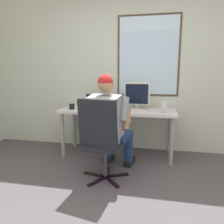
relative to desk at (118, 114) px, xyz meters
name	(u,v)px	position (x,y,z in m)	size (l,w,h in m)	color
ground_plane	(106,224)	(0.18, -1.61, -0.66)	(5.10, 4.03, 0.02)	#4A4649
wall_rear	(133,64)	(0.19, 0.38, 0.78)	(5.10, 0.08, 2.85)	beige
desk	(118,114)	(0.00, 0.00, 0.00)	(1.76, 0.64, 0.73)	gray
office_chair	(101,136)	(-0.03, -0.91, -0.09)	(0.57, 0.59, 1.01)	black
person_seated	(109,123)	(0.01, -0.66, 0.01)	(0.59, 0.81, 1.27)	navy
crt_monitor	(137,95)	(0.29, 0.04, 0.30)	(0.38, 0.23, 0.41)	beige
laptop	(95,104)	(-0.38, 0.07, 0.13)	(0.40, 0.34, 0.22)	black
wine_glass	(164,105)	(0.69, -0.15, 0.18)	(0.09, 0.09, 0.16)	silver
desk_speaker	(116,102)	(-0.04, 0.11, 0.17)	(0.09, 0.08, 0.18)	black
cd_case	(114,110)	(-0.04, -0.11, 0.08)	(0.14, 0.13, 0.01)	#11A598
coffee_mug	(72,107)	(-0.69, -0.14, 0.12)	(0.08, 0.08, 0.08)	black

